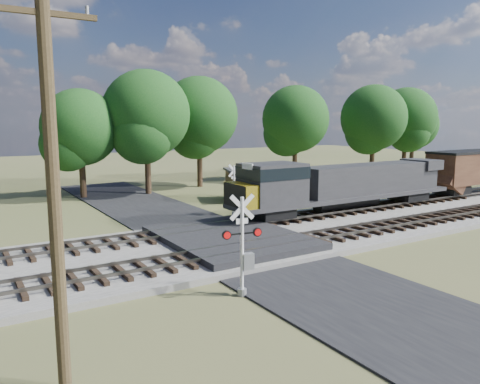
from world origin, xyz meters
TOP-DOWN VIEW (x-y plane):
  - ground at (0.00, 0.00)m, footprint 160.00×160.00m
  - ballast_bed at (10.00, 0.50)m, footprint 140.00×10.00m
  - road at (0.00, 0.00)m, footprint 7.00×60.00m
  - crossing_panel at (0.00, 0.50)m, footprint 7.00×9.00m
  - track_near at (3.12, -2.00)m, footprint 140.00×2.60m
  - track_far at (3.12, 3.00)m, footprint 140.00×2.60m
  - crossing_signal_near at (-3.43, -6.37)m, footprint 1.65×0.41m
  - crossing_signal_far at (4.37, 7.46)m, footprint 1.54×0.33m
  - utility_pole at (-10.88, -9.48)m, footprint 2.45×0.33m
  - equipment_shed at (9.07, 12.42)m, footprint 5.15×5.15m
  - treeline at (5.92, 20.25)m, footprint 81.09×12.32m

SIDE VIEW (x-z plane):
  - ground at x=0.00m, z-range 0.00..0.00m
  - road at x=0.00m, z-range 0.00..0.08m
  - ballast_bed at x=10.00m, z-range 0.00..0.30m
  - crossing_panel at x=0.00m, z-range 0.01..0.62m
  - track_near at x=3.12m, z-range 0.25..0.58m
  - track_far at x=3.12m, z-range 0.25..0.58m
  - equipment_shed at x=9.07m, z-range 0.02..2.77m
  - crossing_signal_far at x=4.37m, z-range -0.32..3.50m
  - crossing_signal_near at x=-3.43m, z-range -0.35..3.76m
  - utility_pole at x=-10.88m, z-range 0.30..10.31m
  - treeline at x=5.92m, z-range 1.35..12.95m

